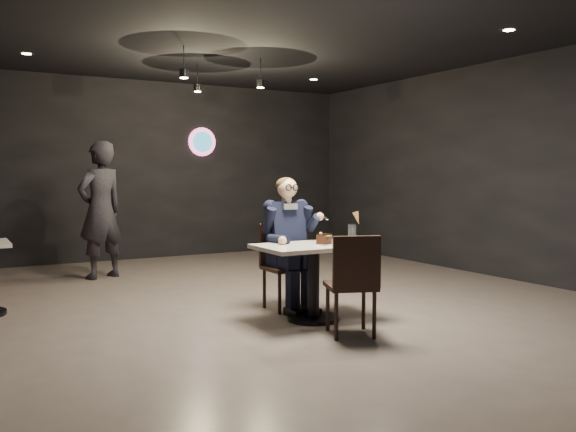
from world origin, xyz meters
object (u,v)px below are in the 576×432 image
chair_far (286,266)px  sundae_glass (352,234)px  passerby (101,210)px  main_table (313,282)px  chair_near (351,284)px  seated_man (286,242)px

chair_far → sundae_glass: sundae_glass is taller
chair_far → passerby: (-1.26, 2.95, 0.48)m
main_table → chair_near: (0.00, -0.63, 0.09)m
passerby → chair_near: bearing=84.2°
main_table → passerby: passerby is taller
main_table → seated_man: bearing=90.0°
seated_man → chair_far: bearing=153.4°
chair_far → passerby: size_ratio=0.49×
chair_near → seated_man: bearing=110.8°
seated_man → sundae_glass: bearing=-55.4°
seated_man → sundae_glass: 0.75m
chair_near → sundae_glass: sundae_glass is taller
sundae_glass → passerby: 3.94m
main_table → sundae_glass: (0.42, -0.06, 0.47)m
chair_near → seated_man: seated_man is taller
main_table → chair_near: chair_near is taller
main_table → chair_far: (-0.00, 0.55, 0.09)m
main_table → chair_near: size_ratio=1.20×
main_table → sundae_glass: size_ratio=6.02×
sundae_glass → seated_man: bearing=124.6°
main_table → passerby: (-1.26, 3.50, 0.57)m
passerby → main_table: bearing=87.1°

